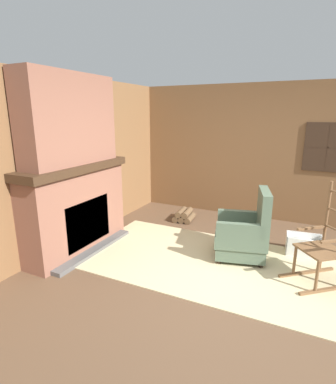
% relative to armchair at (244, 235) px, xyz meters
% --- Properties ---
extents(ground_plane, '(14.00, 14.00, 0.00)m').
position_rel_armchair_xyz_m(ground_plane, '(0.11, -0.77, -0.36)').
color(ground_plane, brown).
extents(wood_panel_wall_left, '(0.06, 5.92, 2.57)m').
position_rel_armchair_xyz_m(wood_panel_wall_left, '(-2.58, -0.77, 0.92)').
color(wood_panel_wall_left, brown).
rests_on(wood_panel_wall_left, ground).
extents(wood_panel_wall_back, '(5.92, 0.09, 2.57)m').
position_rel_armchair_xyz_m(wood_panel_wall_back, '(0.13, 1.92, 0.93)').
color(wood_panel_wall_back, brown).
rests_on(wood_panel_wall_back, ground).
extents(fireplace_hearth, '(0.65, 1.85, 1.31)m').
position_rel_armchair_xyz_m(fireplace_hearth, '(-2.32, -0.77, 0.29)').
color(fireplace_hearth, brown).
rests_on(fireplace_hearth, ground).
extents(chimney_breast, '(0.39, 1.54, 1.23)m').
position_rel_armchair_xyz_m(chimney_breast, '(-2.33, -0.77, 1.57)').
color(chimney_breast, brown).
rests_on(chimney_breast, fireplace_hearth).
extents(area_rug, '(3.42, 1.93, 0.01)m').
position_rel_armchair_xyz_m(area_rug, '(-0.49, -0.33, -0.35)').
color(area_rug, '#C6B789').
rests_on(area_rug, ground).
extents(armchair, '(0.83, 0.79, 1.01)m').
position_rel_armchair_xyz_m(armchair, '(0.00, 0.00, 0.00)').
color(armchair, '#516651').
rests_on(armchair, ground).
extents(rocking_chair, '(0.89, 0.85, 1.22)m').
position_rel_armchair_xyz_m(rocking_chair, '(1.00, -0.23, 0.06)').
color(rocking_chair, brown).
rests_on(rocking_chair, ground).
extents(firewood_stack, '(0.40, 0.45, 0.22)m').
position_rel_armchair_xyz_m(firewood_stack, '(-1.37, 1.07, -0.26)').
color(firewood_stack, brown).
rests_on(firewood_stack, ground).
extents(laundry_basket, '(0.51, 0.36, 0.29)m').
position_rel_armchair_xyz_m(laundry_basket, '(0.77, 0.49, -0.21)').
color(laundry_basket, white).
rests_on(laundry_basket, ground).
extents(oil_lamp_vase, '(0.10, 0.10, 0.25)m').
position_rel_armchair_xyz_m(oil_lamp_vase, '(-2.38, -1.30, 1.04)').
color(oil_lamp_vase, '#99B29E').
rests_on(oil_lamp_vase, fireplace_hearth).
extents(storage_case, '(0.16, 0.27, 0.12)m').
position_rel_armchair_xyz_m(storage_case, '(-2.38, -0.60, 1.01)').
color(storage_case, brown).
rests_on(storage_case, fireplace_hearth).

